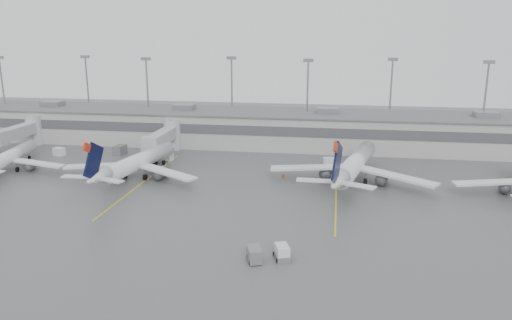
% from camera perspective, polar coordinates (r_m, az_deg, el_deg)
% --- Properties ---
extents(ground, '(260.00, 260.00, 0.00)m').
position_cam_1_polar(ground, '(67.20, -6.28, -9.11)').
color(ground, '#505053').
rests_on(ground, ground).
extents(terminal, '(152.00, 17.00, 9.45)m').
position_cam_1_polar(terminal, '(120.58, 0.98, 3.68)').
color(terminal, '#9E9E99').
rests_on(terminal, ground).
extents(light_masts, '(142.40, 8.00, 20.60)m').
position_cam_1_polar(light_masts, '(125.02, 1.39, 7.71)').
color(light_masts, gray).
rests_on(light_masts, ground).
extents(jet_bridge_left, '(4.00, 17.20, 7.00)m').
position_cam_1_polar(jet_bridge_left, '(129.60, -24.99, 2.94)').
color(jet_bridge_left, '#A2A4A7').
rests_on(jet_bridge_left, ground).
extents(jet_bridge_right, '(4.00, 17.20, 7.00)m').
position_cam_1_polar(jet_bridge_right, '(113.78, -10.20, 2.64)').
color(jet_bridge_right, '#A2A4A7').
rests_on(jet_bridge_right, ground).
extents(stand_markings, '(105.25, 40.00, 0.01)m').
position_cam_1_polar(stand_markings, '(89.07, -2.19, -3.02)').
color(stand_markings, yellow).
rests_on(stand_markings, ground).
extents(jet_far_left, '(23.89, 26.99, 8.78)m').
position_cam_1_polar(jet_far_left, '(109.32, -26.54, 0.22)').
color(jet_far_left, silver).
rests_on(jet_far_left, ground).
extents(jet_mid_left, '(26.98, 30.47, 9.90)m').
position_cam_1_polar(jet_mid_left, '(95.68, -13.57, -0.27)').
color(jet_mid_left, silver).
rests_on(jet_mid_left, ground).
extents(jet_mid_right, '(29.38, 33.31, 10.93)m').
position_cam_1_polar(jet_mid_right, '(91.97, 11.10, -0.52)').
color(jet_mid_right, silver).
rests_on(jet_mid_right, ground).
extents(baggage_tug, '(2.52, 3.15, 1.77)m').
position_cam_1_polar(baggage_tug, '(61.56, 3.00, -10.63)').
color(baggage_tug, silver).
rests_on(baggage_tug, ground).
extents(baggage_cart, '(2.33, 3.04, 1.73)m').
position_cam_1_polar(baggage_cart, '(60.78, -0.18, -10.74)').
color(baggage_cart, slate).
rests_on(baggage_cart, ground).
extents(gse_uld_a, '(2.85, 2.36, 1.73)m').
position_cam_1_polar(gse_uld_a, '(119.18, -21.58, 0.90)').
color(gse_uld_a, silver).
rests_on(gse_uld_a, ground).
extents(gse_uld_b, '(2.56, 2.11, 1.55)m').
position_cam_1_polar(gse_uld_b, '(108.47, -10.07, 0.39)').
color(gse_uld_b, silver).
rests_on(gse_uld_b, ground).
extents(gse_uld_c, '(2.45, 1.89, 1.55)m').
position_cam_1_polar(gse_uld_c, '(103.93, 8.32, -0.16)').
color(gse_uld_c, silver).
rests_on(gse_uld_c, ground).
extents(gse_loader, '(2.35, 3.46, 2.05)m').
position_cam_1_polar(gse_loader, '(115.86, -15.31, 1.12)').
color(gse_loader, slate).
rests_on(gse_loader, ground).
extents(cone_a, '(0.40, 0.40, 0.63)m').
position_cam_1_polar(cone_a, '(113.55, -22.83, -0.15)').
color(cone_a, '#E34004').
rests_on(cone_a, ground).
extents(cone_b, '(0.44, 0.44, 0.70)m').
position_cam_1_polar(cone_b, '(104.83, -15.79, -0.68)').
color(cone_b, '#E34004').
rests_on(cone_b, ground).
extents(cone_c, '(0.48, 0.48, 0.76)m').
position_cam_1_polar(cone_c, '(94.75, 3.15, -1.72)').
color(cone_c, '#E34004').
rests_on(cone_c, ground).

